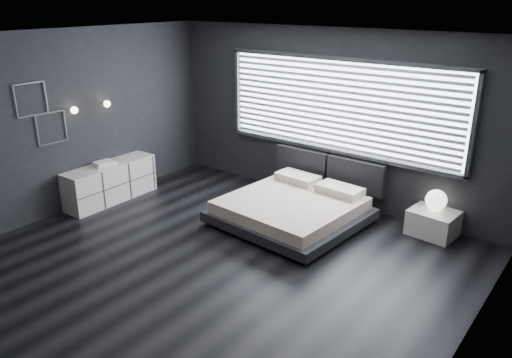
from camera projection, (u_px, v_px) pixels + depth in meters
The scene contains 12 objects.
room at pixel (213, 159), 5.97m from camera, with size 6.04×6.00×2.80m.
window at pixel (338, 107), 7.78m from camera, with size 4.14×0.09×1.52m.
headboard at pixel (328, 169), 8.15m from camera, with size 1.96×0.16×0.52m.
sconce_near at pixel (74, 110), 7.59m from camera, with size 0.18×0.11×0.11m.
sconce_far at pixel (107, 104), 8.03m from camera, with size 0.18×0.11×0.11m.
wall_art_upper at pixel (31, 99), 7.11m from camera, with size 0.01×0.48×0.48m.
wall_art_lower at pixel (52, 128), 7.46m from camera, with size 0.01×0.48×0.48m.
bed at pixel (292, 209), 7.49m from camera, with size 2.09×2.01×0.51m.
nightstand at pixel (433, 223), 7.14m from camera, with size 0.63×0.53×0.37m, color beige.
orb_lamp at pixel (436, 200), 7.06m from camera, with size 0.30×0.30×0.30m, color white.
dresser at pixel (111, 182), 8.30m from camera, with size 0.49×1.61×0.64m.
book_stack at pixel (105, 163), 8.12m from camera, with size 0.32×0.38×0.07m.
Camera 1 is at (3.88, -4.18, 3.26)m, focal length 35.00 mm.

